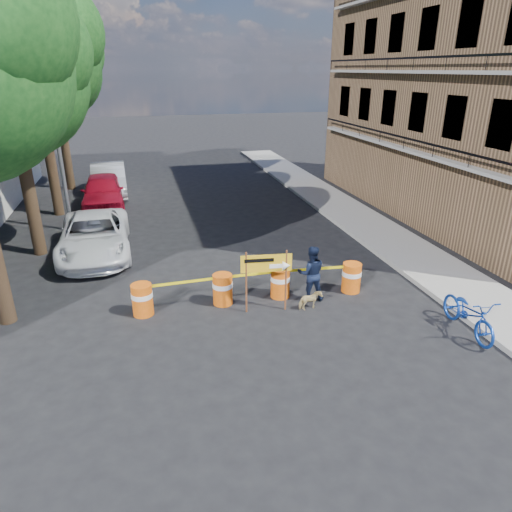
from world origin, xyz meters
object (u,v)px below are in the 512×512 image
barrel_far_left (142,299)px  dog (310,301)px  bicycle (472,296)px  barrel_mid_right (280,282)px  detour_sign (273,268)px  pedestrian (311,273)px  sedan_red (103,191)px  barrel_mid_left (223,289)px  barrel_far_right (351,277)px  sedan_silver (109,179)px  suv_white (95,235)px

barrel_far_left → dog: bearing=-10.9°
barrel_far_left → bicycle: bearing=-20.6°
barrel_mid_right → detour_sign: 1.21m
pedestrian → detour_sign: bearing=29.4°
barrel_far_left → detour_sign: (3.49, -0.67, 0.83)m
sedan_red → pedestrian: bearing=-62.3°
barrel_far_left → dog: barrel_far_left is taller
barrel_far_left → barrel_mid_left: same height
barrel_far_right → sedan_silver: sedan_silver is taller
pedestrian → barrel_far_left: bearing=8.8°
barrel_far_left → barrel_mid_left: bearing=2.0°
bicycle → pedestrian: bearing=143.4°
barrel_mid_left → detour_sign: bearing=-30.8°
sedan_silver → barrel_far_left: bearing=-86.9°
barrel_far_left → pedestrian: bearing=-3.3°
barrel_mid_left → bicycle: bicycle is taller
dog → detour_sign: bearing=67.4°
pedestrian → dog: (-0.23, -0.60, -0.55)m
suv_white → sedan_silver: size_ratio=1.05×
barrel_far_right → suv_white: 9.17m
barrel_mid_right → suv_white: bearing=138.4°
barrel_far_left → barrel_mid_right: size_ratio=1.00×
bicycle → suv_white: 12.38m
barrel_far_right → detour_sign: size_ratio=0.50×
pedestrian → barrel_mid_left: bearing=4.2°
sedan_red → barrel_mid_right: bearing=-64.8°
barrel_far_left → barrel_far_right: size_ratio=1.00×
barrel_mid_left → dog: 2.50m
barrel_far_right → dog: (-1.60, -0.76, -0.20)m
barrel_mid_left → barrel_far_right: 3.90m
bicycle → sedan_silver: (-9.34, 16.71, -0.22)m
barrel_mid_left → suv_white: (-3.76, 4.86, 0.25)m
detour_sign → dog: (1.04, -0.20, -1.03)m
barrel_far_left → detour_sign: size_ratio=0.50×
detour_sign → pedestrian: size_ratio=1.08×
bicycle → dog: size_ratio=3.23×
barrel_far_right → pedestrian: 1.42m
barrel_mid_left → detour_sign: detour_sign is taller
barrel_mid_right → sedan_silver: bearing=111.3°
barrel_mid_right → suv_white: suv_white is taller
barrel_mid_right → suv_white: 7.32m
barrel_far_left → barrel_mid_right: (3.95, 0.08, 0.00)m
barrel_far_right → sedan_silver: (-7.49, 13.83, 0.34)m
bicycle → dog: bicycle is taller
barrel_far_left → barrel_mid_left: size_ratio=1.00×
bicycle → barrel_mid_right: bearing=146.3°
barrel_mid_left → sedan_silver: sedan_silver is taller
barrel_far_right → detour_sign: 2.82m
barrel_far_left → barrel_mid_right: same height
bicycle → sedan_red: size_ratio=0.44×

